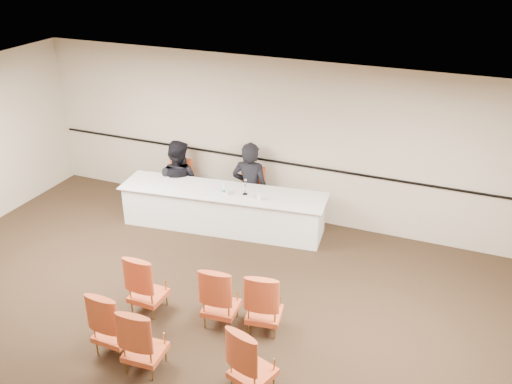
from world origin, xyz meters
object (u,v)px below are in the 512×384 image
aud_chair_front_left (147,282)px  coffee_cup (259,197)px  microphone (245,188)px  panelist_second (178,185)px  aud_chair_back_mid (144,338)px  drinking_glass (227,192)px  water_bottle (224,188)px  panelist_second_chair (178,185)px  aud_chair_front_right (264,301)px  panel_table (223,209)px  aud_chair_front_mid (221,294)px  panelist_main (250,191)px  panelist_main_chair (250,194)px  aud_chair_back_left (114,320)px  aud_chair_back_right (253,358)px

aud_chair_front_left → coffee_cup: bearing=75.9°
microphone → coffee_cup: (0.31, -0.10, -0.06)m
panelist_second → microphone: 1.70m
aud_chair_back_mid → aud_chair_front_left: bearing=116.3°
drinking_glass → aud_chair_back_mid: bearing=-81.7°
microphone → aud_chair_back_mid: bearing=-106.1°
water_bottle → aud_chair_back_mid: 3.63m
panelist_second_chair → aud_chair_front_right: size_ratio=1.00×
microphone → drinking_glass: (-0.29, -0.13, -0.07)m
panelist_second_chair → coffee_cup: 2.00m
panel_table → microphone: bearing=-5.8°
panelist_second_chair → aud_chair_back_mid: 4.47m
water_bottle → aud_chair_front_right: 2.87m
aud_chair_front_mid → aud_chair_front_right: size_ratio=1.00×
drinking_glass → panelist_main: bearing=79.0°
panelist_main_chair → panelist_second_chair: same height
panelist_main → panelist_main_chair: bearing=180.0°
drinking_glass → aud_chair_back_left: 3.41m
microphone → water_bottle: size_ratio=1.17×
panelist_second → panelist_main_chair: bearing=-174.7°
panelist_second → coffee_cup: panelist_second is taller
coffee_cup → water_bottle: bearing=-179.9°
aud_chair_front_mid → microphone: bearing=100.2°
panel_table → water_bottle: 0.50m
panelist_second → microphone: (1.60, -0.41, 0.40)m
panelist_main → aud_chair_back_mid: panelist_main is taller
microphone → aud_chair_front_left: microphone is taller
panelist_second → aud_chair_front_right: 4.05m
drinking_glass → aud_chair_front_right: bearing=-54.5°
panelist_main → aud_chair_back_left: 4.12m
panelist_main_chair → aud_chair_front_right: same height
aud_chair_front_right → aud_chair_back_right: (0.29, -1.10, 0.00)m
panelist_main → aud_chair_front_left: size_ratio=2.03×
aud_chair_front_left → aud_chair_front_right: same height
water_bottle → aud_chair_back_right: water_bottle is taller
panelist_second_chair → water_bottle: water_bottle is taller
microphone → aud_chair_front_left: 2.69m
aud_chair_front_right → aud_chair_front_left: bearing=178.2°
coffee_cup → aud_chair_back_mid: 3.58m
panelist_second → drinking_glass: panelist_second is taller
panel_table → panelist_main: bearing=57.2°
panel_table → panelist_main: size_ratio=1.94×
panelist_main_chair → aud_chair_back_mid: size_ratio=1.00×
drinking_glass → coffee_cup: coffee_cup is taller
aud_chair_back_right → panelist_second_chair: bearing=147.1°
aud_chair_front_right → aud_chair_back_left: same height
aud_chair_front_right → coffee_cup: bearing=104.2°
aud_chair_front_right → aud_chair_back_mid: 1.68m
microphone → aud_chair_front_left: (-0.37, -2.63, -0.40)m
aud_chair_front_mid → aud_chair_back_right: same height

